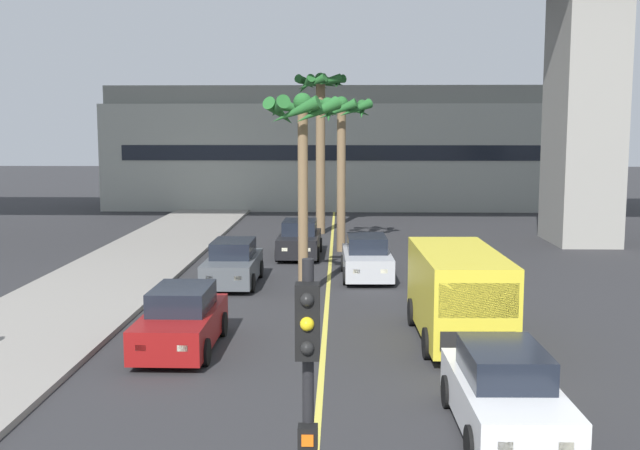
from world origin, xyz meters
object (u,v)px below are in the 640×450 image
object	(u,v)px
traffic_light_median_near	(308,405)
palm_tree_mid_median	(342,128)
delivery_van	(458,292)
car_queue_front	(505,394)
car_queue_second	(181,321)
car_queue_third	(233,264)
car_queue_fifth	(367,258)
palm_tree_far_median	(303,130)
palm_tree_near_median	(321,111)
car_queue_fourth	(300,240)

from	to	relation	value
traffic_light_median_near	palm_tree_mid_median	size ratio (longest dim) A/B	0.61
delivery_van	palm_tree_mid_median	xyz separation A→B (m)	(-3.00, 14.48, 4.21)
car_queue_front	palm_tree_mid_median	size ratio (longest dim) A/B	0.60
car_queue_front	palm_tree_mid_median	xyz separation A→B (m)	(-2.94, 20.46, 4.78)
car_queue_second	car_queue_third	distance (m)	7.98
palm_tree_mid_median	car_queue_second	bearing A→B (deg)	-104.56
car_queue_fifth	palm_tree_far_median	bearing A→B (deg)	-124.05
palm_tree_near_median	car_queue_second	bearing A→B (deg)	-97.85
car_queue_second	traffic_light_median_near	world-z (taller)	traffic_light_median_near
car_queue_front	car_queue_fifth	xyz separation A→B (m)	(-2.00, 14.37, 0.00)
car_queue_fourth	car_queue_third	bearing A→B (deg)	-108.93
delivery_van	palm_tree_mid_median	distance (m)	15.37
car_queue_fourth	traffic_light_median_near	xyz separation A→B (m)	(1.44, -24.96, 1.99)
car_queue_third	car_queue_fifth	xyz separation A→B (m)	(4.78, 1.31, 0.00)
delivery_van	traffic_light_median_near	xyz separation A→B (m)	(-3.36, -11.95, 1.43)
palm_tree_near_median	palm_tree_far_median	distance (m)	15.15
car_queue_third	car_queue_fourth	distance (m)	6.28
car_queue_fifth	traffic_light_median_near	bearing A→B (deg)	-93.66
car_queue_fourth	palm_tree_near_median	bearing A→B (deg)	84.33
traffic_light_median_near	palm_tree_near_median	size ratio (longest dim) A/B	0.50
traffic_light_median_near	car_queue_fourth	bearing A→B (deg)	93.30
car_queue_third	delivery_van	distance (m)	9.85
car_queue_fourth	car_queue_fifth	bearing A→B (deg)	-59.39
car_queue_fifth	delivery_van	xyz separation A→B (m)	(2.06, -8.38, 0.57)
delivery_van	palm_tree_mid_median	bearing A→B (deg)	101.71
palm_tree_mid_median	palm_tree_far_median	size ratio (longest dim) A/B	1.04
traffic_light_median_near	car_queue_second	bearing A→B (deg)	108.25
car_queue_fifth	car_queue_second	bearing A→B (deg)	-117.97
car_queue_second	car_queue_fourth	distance (m)	14.10
car_queue_third	delivery_van	bearing A→B (deg)	-45.95
car_queue_front	car_queue_fourth	size ratio (longest dim) A/B	1.00
delivery_van	traffic_light_median_near	bearing A→B (deg)	-105.71
car_queue_fourth	car_queue_fifth	xyz separation A→B (m)	(2.74, -4.63, 0.00)
car_queue_third	car_queue_fourth	world-z (taller)	same
delivery_van	palm_tree_far_median	xyz separation A→B (m)	(-4.25, 5.14, 4.14)
car_queue_second	traffic_light_median_near	size ratio (longest dim) A/B	0.98
traffic_light_median_near	palm_tree_near_median	world-z (taller)	palm_tree_near_median
car_queue_front	palm_tree_mid_median	distance (m)	21.22
car_queue_front	car_queue_second	size ratio (longest dim) A/B	1.00
traffic_light_median_near	palm_tree_mid_median	xyz separation A→B (m)	(0.36, 26.42, 2.79)
car_queue_front	traffic_light_median_near	size ratio (longest dim) A/B	0.98
car_queue_fourth	palm_tree_mid_median	distance (m)	5.31
car_queue_third	traffic_light_median_near	size ratio (longest dim) A/B	0.98
palm_tree_mid_median	palm_tree_far_median	xyz separation A→B (m)	(-1.25, -9.34, -0.08)
delivery_van	car_queue_fifth	bearing A→B (deg)	103.81
traffic_light_median_near	palm_tree_far_median	world-z (taller)	palm_tree_far_median
palm_tree_near_median	palm_tree_mid_median	xyz separation A→B (m)	(1.08, -5.77, -0.90)
car_queue_second	delivery_van	size ratio (longest dim) A/B	0.78
delivery_van	palm_tree_far_median	distance (m)	7.85
car_queue_front	car_queue_third	size ratio (longest dim) A/B	1.01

